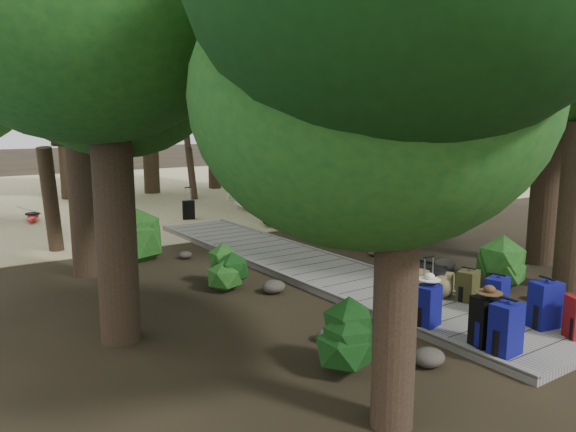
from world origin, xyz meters
TOP-DOWN VIEW (x-y plane):
  - ground at (0.00, 0.00)m, footprint 120.00×120.00m
  - sand_beach at (0.00, 16.00)m, footprint 40.00×22.00m
  - boardwalk at (0.00, 1.00)m, footprint 2.00×12.00m
  - backpack_left_a at (-0.69, -4.32)m, footprint 0.44×0.32m
  - backpack_left_b at (-0.62, -3.97)m, footprint 0.48×0.39m
  - backpack_left_c at (-0.74, -3.00)m, footprint 0.44×0.35m
  - backpack_right_b at (0.70, -4.05)m, footprint 0.49×0.39m
  - backpack_right_c at (0.63, -3.24)m, footprint 0.44×0.36m
  - backpack_right_d at (0.79, -2.55)m, footprint 0.45×0.38m
  - duffel_right_khaki at (0.65, -1.93)m, footprint 0.68×0.76m
  - duffel_right_black at (0.75, -1.60)m, footprint 0.63×0.86m
  - suitcase_on_boardwalk at (-0.57, -2.83)m, footprint 0.39×0.22m
  - lone_suitcase_on_sand at (0.43, 8.27)m, footprint 0.44×0.33m
  - hat_brown at (-0.70, -4.03)m, footprint 0.36×0.36m
  - hat_white at (-0.67, -2.95)m, footprint 0.34×0.34m
  - kayak at (-3.87, 10.86)m, footprint 1.47×3.40m
  - sun_lounger at (3.04, 8.97)m, footprint 1.10×1.99m
  - tree_right_b at (4.72, -1.53)m, footprint 5.15×5.15m
  - tree_right_c at (3.19, 1.91)m, footprint 5.38×5.38m
  - tree_right_d at (5.33, 3.85)m, footprint 5.54×5.54m
  - tree_right_e at (3.84, 7.28)m, footprint 5.14×5.14m
  - tree_right_f at (6.53, 8.86)m, footprint 4.94×4.94m
  - tree_left_a at (-3.10, -4.59)m, footprint 3.96×3.96m
  - tree_left_b at (-4.73, -0.58)m, footprint 4.63×4.63m
  - tree_left_c at (-4.14, 3.35)m, footprint 5.12×5.12m
  - tree_back_a at (-1.58, 15.52)m, footprint 5.51×5.51m
  - tree_back_b at (1.91, 15.34)m, footprint 5.53×5.53m
  - tree_back_c at (5.02, 15.33)m, footprint 4.75×4.75m
  - palm_right_a at (3.01, 6.68)m, footprint 4.15×4.15m
  - palm_right_b at (4.66, 11.32)m, footprint 4.03×4.03m
  - palm_right_c at (2.79, 12.61)m, footprint 3.98×3.98m
  - palm_left_a at (-4.48, 5.98)m, footprint 4.96×4.96m
  - rock_left_a at (-1.63, -3.82)m, footprint 0.45×0.40m
  - rock_left_b at (-2.20, -2.38)m, footprint 0.35×0.32m
  - rock_left_c at (-1.59, 0.05)m, footprint 0.46×0.41m
  - rock_left_d at (-1.87, 3.49)m, footprint 0.33×0.30m
  - rock_right_a at (2.14, -3.04)m, footprint 0.34×0.31m
  - rock_right_b at (2.34, -0.74)m, footprint 0.49×0.44m
  - rock_right_c at (2.01, 1.14)m, footprint 0.28×0.25m
  - shrub_left_a at (-2.73, -3.41)m, footprint 1.01×1.01m
  - shrub_left_b at (-2.24, 0.89)m, footprint 0.79×0.79m
  - shrub_left_c at (-2.93, 4.14)m, footprint 1.32×1.32m
  - shrub_right_a at (2.15, -2.14)m, footprint 1.03×1.03m
  - shrub_right_b at (2.57, 2.15)m, footprint 1.38×1.38m
  - shrub_right_c at (2.10, 5.80)m, footprint 0.92×0.92m

SIDE VIEW (x-z plane):
  - ground at x=0.00m, z-range 0.00..0.00m
  - sand_beach at x=0.00m, z-range 0.00..0.02m
  - boardwalk at x=0.00m, z-range 0.00..0.12m
  - rock_right_c at x=2.01m, z-range 0.00..0.16m
  - rock_left_d at x=-1.87m, z-range 0.00..0.18m
  - rock_right_a at x=2.14m, z-range 0.00..0.19m
  - rock_left_b at x=-2.20m, z-range 0.00..0.19m
  - rock_left_a at x=-1.63m, z-range 0.00..0.25m
  - rock_left_c at x=-1.59m, z-range 0.00..0.25m
  - rock_right_b at x=2.34m, z-range 0.00..0.27m
  - kayak at x=-3.87m, z-range 0.02..0.35m
  - lone_suitcase_on_sand at x=0.43m, z-range 0.02..0.63m
  - sun_lounger at x=3.04m, z-range 0.02..0.63m
  - duffel_right_khaki at x=0.65m, z-range 0.12..0.54m
  - shrub_left_b at x=-2.24m, z-range 0.00..0.71m
  - duffel_right_black at x=0.75m, z-range 0.12..0.61m
  - shrub_right_c at x=2.10m, z-range 0.00..0.83m
  - suitcase_on_boardwalk at x=-0.57m, z-range 0.12..0.72m
  - backpack_right_d at x=0.79m, z-range 0.12..0.72m
  - shrub_left_a at x=-2.73m, z-range 0.00..0.91m
  - backpack_right_c at x=0.63m, z-range 0.12..0.79m
  - shrub_right_a at x=2.15m, z-range 0.00..0.92m
  - backpack_left_c at x=-0.74m, z-range 0.12..0.83m
  - backpack_left_b at x=-0.62m, z-range 0.12..0.91m
  - backpack_right_b at x=0.70m, z-range 0.12..0.91m
  - backpack_left_a at x=-0.69m, z-range 0.12..0.92m
  - shrub_left_c at x=-2.93m, z-range 0.00..1.19m
  - shrub_right_b at x=2.57m, z-range 0.00..1.24m
  - hat_white at x=-0.67m, z-range 0.83..0.95m
  - hat_brown at x=-0.70m, z-range 0.91..1.02m
  - palm_right_c at x=2.79m, z-range 0.00..6.33m
  - tree_left_a at x=-3.10m, z-range 0.00..6.60m
  - palm_right_a at x=3.01m, z-range 0.00..7.08m
  - palm_right_b at x=4.66m, z-range 0.00..7.79m
  - palm_left_a at x=-4.48m, z-range 0.00..7.88m
  - tree_left_b at x=-4.73m, z-range 0.00..8.33m
  - tree_back_c at x=5.02m, z-range 0.00..8.54m
  - tree_right_f at x=6.53m, z-range 0.00..8.82m
  - tree_left_c at x=-4.14m, z-range 0.00..8.90m
  - tree_right_b at x=4.72m, z-range 0.00..9.20m
  - tree_right_e at x=3.84m, z-range 0.00..9.26m
  - tree_right_c at x=3.19m, z-range 0.00..9.31m
  - tree_back_a at x=-1.58m, z-range 0.00..9.54m
  - tree_back_b at x=1.91m, z-range 0.00..9.87m
  - tree_right_d at x=5.33m, z-range 0.00..10.15m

